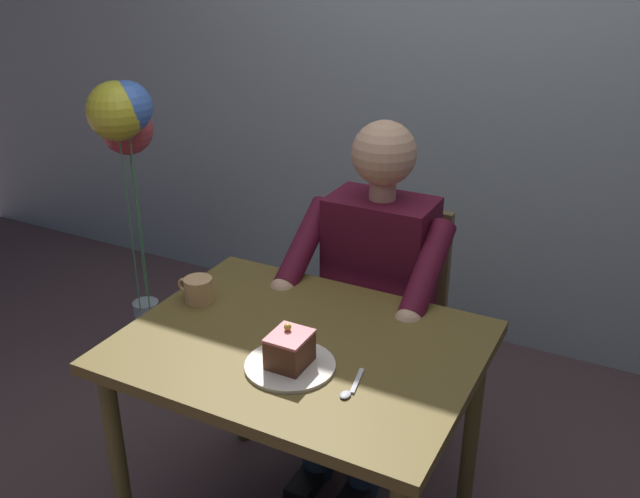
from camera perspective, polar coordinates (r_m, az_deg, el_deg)
cafe_rear_panel at (r=3.15m, az=12.71°, el=18.46°), size 6.40×0.12×3.00m
dining_table at (r=2.05m, az=-1.59°, el=-9.75°), size 0.99×0.77×0.74m
chair at (r=2.65m, az=5.50°, el=-5.37°), size 0.42×0.42×0.89m
seated_person at (r=2.43m, az=4.12°, el=-3.78°), size 0.53×0.58×1.25m
dessert_plate at (r=1.89m, az=-2.45°, el=-9.44°), size 0.24×0.24×0.01m
cake_slice at (r=1.86m, az=-2.48°, el=-8.15°), size 0.10×0.11×0.11m
coffee_cup at (r=2.22m, az=-9.89°, el=-3.25°), size 0.12×0.09×0.08m
dessert_spoon at (r=1.81m, az=2.53°, el=-11.25°), size 0.03×0.14×0.01m
balloon_display at (r=3.07m, az=-15.58°, el=8.88°), size 0.32×0.37×1.26m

